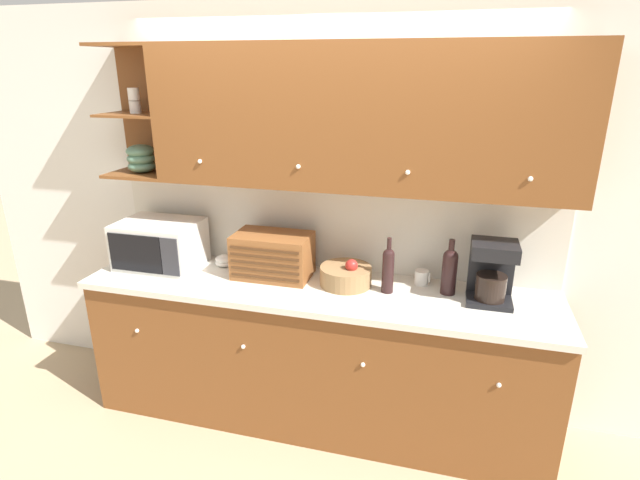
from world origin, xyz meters
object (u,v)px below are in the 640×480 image
object	(u,v)px
microwave	(160,244)
mug	(422,277)
second_wine_bottle	(450,269)
fruit_basket	(346,275)
bread_box	(273,255)
coffee_maker	(492,271)
bowl_stack_on_counter	(226,260)
wine_bottle	(388,268)

from	to	relation	value
microwave	mug	size ratio (longest dim) A/B	5.42
mug	second_wine_bottle	world-z (taller)	second_wine_bottle
fruit_basket	second_wine_bottle	xyz separation A→B (m)	(0.60, 0.04, 0.09)
fruit_basket	bread_box	bearing A→B (deg)	178.37
bread_box	fruit_basket	xyz separation A→B (m)	(0.48, -0.01, -0.08)
bread_box	coffee_maker	bearing A→B (deg)	-0.60
second_wine_bottle	coffee_maker	xyz separation A→B (m)	(0.23, -0.04, 0.03)
microwave	second_wine_bottle	size ratio (longest dim) A/B	1.56
second_wine_bottle	coffee_maker	world-z (taller)	coffee_maker
bowl_stack_on_counter	wine_bottle	bearing A→B (deg)	-6.90
bowl_stack_on_counter	fruit_basket	world-z (taller)	fruit_basket
bread_box	fruit_basket	bearing A→B (deg)	-1.63
fruit_basket	coffee_maker	distance (m)	0.84
bread_box	microwave	bearing A→B (deg)	-177.32
bread_box	second_wine_bottle	world-z (taller)	second_wine_bottle
coffee_maker	mug	bearing A→B (deg)	161.77
fruit_basket	second_wine_bottle	distance (m)	0.61
microwave	second_wine_bottle	xyz separation A→B (m)	(1.86, 0.06, -0.00)
mug	bowl_stack_on_counter	bearing A→B (deg)	-178.74
fruit_basket	mug	size ratio (longest dim) A/B	3.26
mug	bread_box	bearing A→B (deg)	-173.01
mug	coffee_maker	world-z (taller)	coffee_maker
coffee_maker	bread_box	bearing A→B (deg)	179.40
wine_bottle	mug	xyz separation A→B (m)	(0.19, 0.16, -0.11)
fruit_basket	coffee_maker	size ratio (longest dim) A/B	0.88
wine_bottle	fruit_basket	bearing A→B (deg)	172.21
microwave	fruit_basket	world-z (taller)	microwave
fruit_basket	second_wine_bottle	size ratio (longest dim) A/B	0.94
microwave	fruit_basket	bearing A→B (deg)	1.04
fruit_basket	mug	distance (m)	0.47
bowl_stack_on_counter	microwave	bearing A→B (deg)	-163.38
fruit_basket	coffee_maker	xyz separation A→B (m)	(0.83, -0.00, 0.12)
mug	coffee_maker	bearing A→B (deg)	-18.23
mug	coffee_maker	xyz separation A→B (m)	(0.39, -0.13, 0.14)
microwave	mug	bearing A→B (deg)	5.03
microwave	mug	world-z (taller)	microwave
microwave	bread_box	size ratio (longest dim) A/B	1.09
bowl_stack_on_counter	coffee_maker	size ratio (longest dim) A/B	0.40
bowl_stack_on_counter	mug	size ratio (longest dim) A/B	1.47
bread_box	second_wine_bottle	bearing A→B (deg)	1.39
fruit_basket	mug	xyz separation A→B (m)	(0.45, 0.13, -0.02)
second_wine_bottle	wine_bottle	bearing A→B (deg)	-167.78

